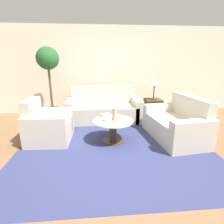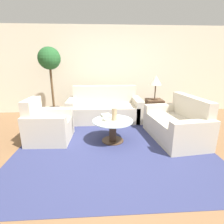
# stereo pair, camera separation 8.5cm
# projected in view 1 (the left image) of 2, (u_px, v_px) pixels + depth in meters

# --- Properties ---
(ground_plane) EXTENTS (14.00, 14.00, 0.00)m
(ground_plane) POSITION_uv_depth(u_px,v_px,m) (114.00, 156.00, 3.04)
(ground_plane) COLOR brown
(wall_back) EXTENTS (10.00, 0.06, 2.60)m
(wall_back) POSITION_uv_depth(u_px,v_px,m) (105.00, 70.00, 5.43)
(wall_back) COLOR beige
(wall_back) RESTS_ON ground_plane
(rug) EXTENTS (3.59, 3.63, 0.01)m
(rug) POSITION_uv_depth(u_px,v_px,m) (113.00, 141.00, 3.61)
(rug) COLOR navy
(rug) RESTS_ON ground_plane
(sofa_main) EXTENTS (1.98, 0.89, 0.91)m
(sofa_main) POSITION_uv_depth(u_px,v_px,m) (104.00, 109.00, 4.86)
(sofa_main) COLOR beige
(sofa_main) RESTS_ON ground_plane
(armchair) EXTENTS (0.85, 0.85, 0.88)m
(armchair) POSITION_uv_depth(u_px,v_px,m) (47.00, 127.00, 3.55)
(armchair) COLOR beige
(armchair) RESTS_ON ground_plane
(loveseat) EXTENTS (1.01, 1.50, 0.89)m
(loveseat) POSITION_uv_depth(u_px,v_px,m) (177.00, 125.00, 3.68)
(loveseat) COLOR beige
(loveseat) RESTS_ON ground_plane
(coffee_table) EXTENTS (0.81, 0.81, 0.45)m
(coffee_table) POSITION_uv_depth(u_px,v_px,m) (113.00, 128.00, 3.53)
(coffee_table) COLOR #422D1E
(coffee_table) RESTS_ON ground_plane
(side_table) EXTENTS (0.43, 0.43, 0.58)m
(side_table) POSITION_uv_depth(u_px,v_px,m) (153.00, 109.00, 4.87)
(side_table) COLOR #422D1E
(side_table) RESTS_ON ground_plane
(table_lamp) EXTENTS (0.31, 0.31, 0.64)m
(table_lamp) POSITION_uv_depth(u_px,v_px,m) (155.00, 81.00, 4.64)
(table_lamp) COLOR #422D1E
(table_lamp) RESTS_ON side_table
(potted_plant) EXTENTS (0.58, 0.58, 1.95)m
(potted_plant) POSITION_uv_depth(u_px,v_px,m) (48.00, 67.00, 4.59)
(potted_plant) COLOR #3D3833
(potted_plant) RESTS_ON ground_plane
(vase) EXTENTS (0.10, 0.10, 0.25)m
(vase) POSITION_uv_depth(u_px,v_px,m) (115.00, 114.00, 3.46)
(vase) COLOR tan
(vase) RESTS_ON coffee_table
(bowl) EXTENTS (0.18, 0.18, 0.05)m
(bowl) POSITION_uv_depth(u_px,v_px,m) (107.00, 119.00, 3.48)
(bowl) COLOR beige
(bowl) RESTS_ON coffee_table
(book_stack) EXTENTS (0.22, 0.21, 0.05)m
(book_stack) POSITION_uv_depth(u_px,v_px,m) (106.00, 115.00, 3.72)
(book_stack) COLOR beige
(book_stack) RESTS_ON coffee_table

